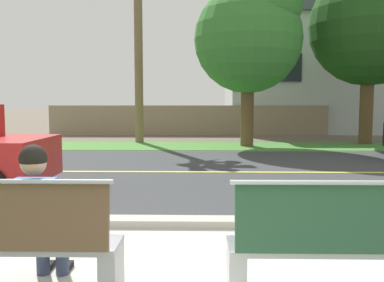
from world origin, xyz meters
TOP-DOWN VIEW (x-y plane):
  - ground_plane at (0.00, 8.00)m, footprint 140.00×140.00m
  - curb_edge at (0.00, 2.35)m, footprint 44.00×0.30m
  - street_asphalt at (0.00, 6.50)m, footprint 52.00×8.00m
  - road_centre_line at (0.00, 6.50)m, footprint 48.00×0.14m
  - far_verge_grass at (0.00, 12.05)m, footprint 48.00×2.80m
  - bench_right at (1.44, 0.35)m, footprint 2.00×0.48m
  - seated_person_blue at (-1.14, 0.53)m, footprint 0.52×0.68m
  - shade_tree_far_left at (1.97, 11.99)m, footprint 3.75×3.75m
  - shade_tree_left at (6.49, 12.84)m, footprint 4.33×4.33m
  - garden_wall at (-0.40, 16.91)m, footprint 13.00×0.36m
  - house_across_street at (6.45, 20.11)m, footprint 10.30×6.91m

SIDE VIEW (x-z plane):
  - ground_plane at x=0.00m, z-range 0.00..0.00m
  - street_asphalt at x=0.00m, z-range 0.00..0.01m
  - far_verge_grass at x=0.00m, z-range 0.00..0.02m
  - road_centre_line at x=0.00m, z-range 0.01..0.01m
  - curb_edge at x=0.00m, z-range 0.00..0.11m
  - bench_right at x=1.44m, z-range -0.04..0.97m
  - seated_person_blue at x=-1.14m, z-range 0.05..1.30m
  - garden_wall at x=-0.40m, z-range 0.00..1.40m
  - house_across_street at x=6.45m, z-range 0.04..6.36m
  - shade_tree_far_left at x=1.97m, z-range 0.92..7.10m
  - shade_tree_left at x=6.49m, z-range 1.07..8.21m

